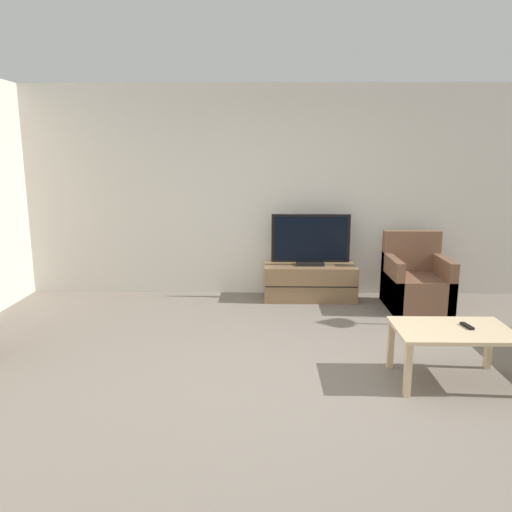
# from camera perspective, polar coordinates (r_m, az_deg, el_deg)

# --- Properties ---
(ground_plane) EXTENTS (24.00, 24.00, 0.00)m
(ground_plane) POSITION_cam_1_polar(r_m,az_deg,el_deg) (4.23, 5.19, -14.07)
(ground_plane) COLOR slate
(wall_back) EXTENTS (12.00, 0.06, 2.70)m
(wall_back) POSITION_cam_1_polar(r_m,az_deg,el_deg) (6.54, 3.74, 7.35)
(wall_back) COLOR beige
(wall_back) RESTS_ON ground
(tv_stand) EXTENTS (1.16, 0.49, 0.44)m
(tv_stand) POSITION_cam_1_polar(r_m,az_deg,el_deg) (6.43, 6.15, -2.96)
(tv_stand) COLOR brown
(tv_stand) RESTS_ON ground
(tv) EXTENTS (0.99, 0.18, 0.65)m
(tv) POSITION_cam_1_polar(r_m,az_deg,el_deg) (6.32, 6.26, 1.67)
(tv) COLOR black
(tv) RESTS_ON tv_stand
(armchair) EXTENTS (0.70, 0.76, 0.90)m
(armchair) POSITION_cam_1_polar(r_m,az_deg,el_deg) (6.34, 17.78, -3.02)
(armchair) COLOR brown
(armchair) RESTS_ON ground
(coffee_table) EXTENTS (0.92, 0.61, 0.45)m
(coffee_table) POSITION_cam_1_polar(r_m,az_deg,el_deg) (4.36, 21.56, -8.47)
(coffee_table) COLOR #CCB289
(coffee_table) RESTS_ON ground
(remote) EXTENTS (0.07, 0.15, 0.02)m
(remote) POSITION_cam_1_polar(r_m,az_deg,el_deg) (4.41, 22.97, -7.36)
(remote) COLOR black
(remote) RESTS_ON coffee_table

